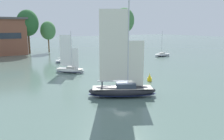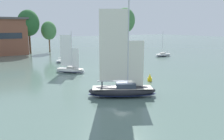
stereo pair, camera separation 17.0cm
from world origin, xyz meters
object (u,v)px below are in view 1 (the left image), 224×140
(tree_shore_right, at_px, (28,23))
(sailboat_moored_near_marina, at_px, (70,69))
(sailboat_moored_mid_channel, at_px, (162,55))
(tree_shore_center, at_px, (124,20))
(sailboat_moored_outer_mooring, at_px, (63,60))
(sailboat_main, at_px, (122,89))
(tree_shore_left, at_px, (48,31))
(channel_buoy, at_px, (150,78))
(sailboat_moored_far_slip, at_px, (121,51))

(tree_shore_right, xyz_separation_m, sailboat_moored_near_marina, (0.45, -42.69, -10.92))
(sailboat_moored_near_marina, xyz_separation_m, sailboat_moored_mid_channel, (38.12, 9.37, -0.19))
(tree_shore_center, xyz_separation_m, sailboat_moored_outer_mooring, (-36.20, -20.58, -12.55))
(sailboat_main, bearing_deg, tree_shore_left, 83.89)
(sailboat_moored_near_marina, bearing_deg, tree_shore_left, 80.34)
(sailboat_moored_near_marina, distance_m, channel_buoy, 18.72)
(tree_shore_center, height_order, sailboat_moored_near_marina, tree_shore_center)
(tree_shore_center, xyz_separation_m, sailboat_moored_near_marina, (-39.83, -36.08, -12.29))
(sailboat_moored_near_marina, bearing_deg, tree_shore_center, 42.17)
(tree_shore_left, bearing_deg, sailboat_moored_outer_mooring, -97.70)
(sailboat_moored_far_slip, bearing_deg, tree_shore_center, 50.39)
(sailboat_main, xyz_separation_m, sailboat_moored_near_marina, (-0.54, 20.69, -0.32))
(sailboat_main, distance_m, sailboat_moored_far_slip, 56.12)
(tree_shore_left, bearing_deg, tree_shore_right, -173.16)
(sailboat_moored_mid_channel, height_order, sailboat_moored_outer_mooring, sailboat_moored_mid_channel)
(sailboat_moored_near_marina, height_order, channel_buoy, sailboat_moored_near_marina)
(sailboat_moored_outer_mooring, bearing_deg, tree_shore_center, 29.61)
(tree_shore_left, relative_size, sailboat_main, 0.88)
(tree_shore_center, bearing_deg, tree_shore_right, 170.67)
(tree_shore_left, height_order, tree_shore_center, tree_shore_center)
(tree_shore_right, bearing_deg, tree_shore_left, 6.84)
(sailboat_moored_outer_mooring, bearing_deg, sailboat_moored_far_slip, 20.74)
(sailboat_moored_far_slip, relative_size, channel_buoy, 5.46)
(tree_shore_center, relative_size, tree_shore_right, 1.12)
(tree_shore_left, height_order, sailboat_moored_mid_channel, tree_shore_left)
(sailboat_moored_mid_channel, bearing_deg, sailboat_moored_near_marina, -166.18)
(tree_shore_center, height_order, sailboat_moored_outer_mooring, tree_shore_center)
(tree_shore_center, distance_m, sailboat_moored_outer_mooring, 43.49)
(tree_shore_right, relative_size, sailboat_moored_mid_channel, 1.90)
(tree_shore_center, bearing_deg, sailboat_moored_mid_channel, -93.67)
(sailboat_main, bearing_deg, sailboat_moored_far_slip, 56.45)
(sailboat_moored_near_marina, relative_size, channel_buoy, 5.97)
(sailboat_main, relative_size, channel_buoy, 8.93)
(tree_shore_right, distance_m, channel_buoy, 60.28)
(sailboat_moored_near_marina, relative_size, sailboat_moored_mid_channel, 1.07)
(sailboat_moored_near_marina, xyz_separation_m, sailboat_moored_far_slip, (31.55, 26.08, -0.21))
(tree_shore_center, distance_m, channel_buoy, 60.72)
(tree_shore_left, relative_size, sailboat_moored_mid_channel, 1.42)
(tree_shore_right, distance_m, sailboat_moored_mid_channel, 52.16)
(tree_shore_left, xyz_separation_m, tree_shore_center, (32.40, -7.56, 4.32))
(sailboat_moored_near_marina, distance_m, sailboat_moored_outer_mooring, 15.92)
(sailboat_moored_mid_channel, bearing_deg, tree_shore_center, 86.33)
(tree_shore_left, xyz_separation_m, sailboat_main, (-6.88, -64.33, -7.65))
(tree_shore_center, xyz_separation_m, tree_shore_right, (-40.28, 6.62, -1.37))
(sailboat_moored_far_slip, distance_m, channel_buoy, 46.70)
(sailboat_main, bearing_deg, tree_shore_center, 55.31)
(channel_buoy, bearing_deg, sailboat_moored_far_slip, 63.07)
(sailboat_moored_outer_mooring, bearing_deg, sailboat_moored_near_marina, -103.15)
(sailboat_moored_mid_channel, xyz_separation_m, sailboat_moored_far_slip, (-6.56, 16.70, -0.01))
(tree_shore_right, bearing_deg, sailboat_moored_far_slip, -27.44)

